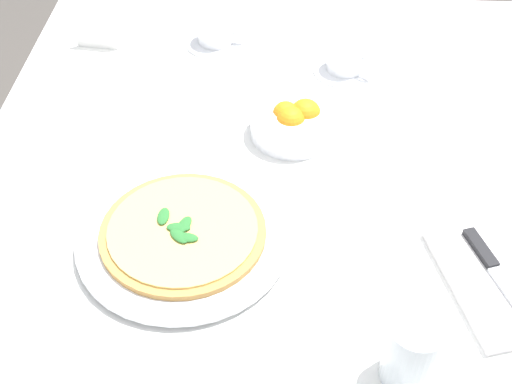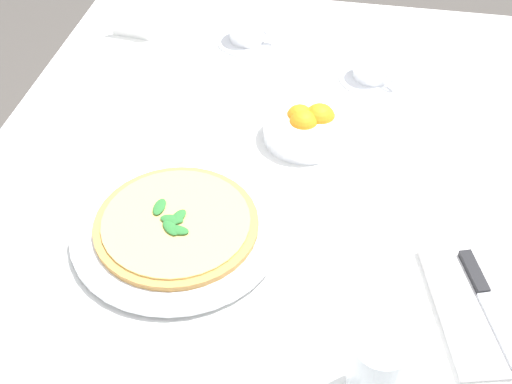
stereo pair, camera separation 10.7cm
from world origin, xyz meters
The scene contains 10 objects.
dining_table centered at (0.00, 0.00, 0.62)m, with size 1.20×1.20×0.75m.
pizza_plate centered at (0.19, -0.21, 0.76)m, with size 0.32×0.32×0.02m.
pizza centered at (0.19, -0.21, 0.77)m, with size 0.25×0.25×0.02m.
coffee_cup_center_back centered at (-0.38, -0.21, 0.78)m, with size 0.13×0.13×0.06m.
coffee_cup_near_left centered at (-0.29, 0.06, 0.78)m, with size 0.13×0.13×0.06m.
water_glass_left_edge centered at (0.40, 0.10, 0.79)m, with size 0.07×0.07×0.10m.
napkin_folded centered at (0.25, 0.24, 0.76)m, with size 0.25×0.18×0.02m.
dinner_knife centered at (0.25, 0.24, 0.77)m, with size 0.19×0.08×0.01m.
citrus_bowl centered at (-0.08, -0.05, 0.78)m, with size 0.15×0.15×0.06m.
menu_card centered at (-0.36, -0.46, 0.78)m, with size 0.02×0.09×0.06m.
Camera 2 is at (0.85, 0.03, 1.51)m, focal length 46.67 mm.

